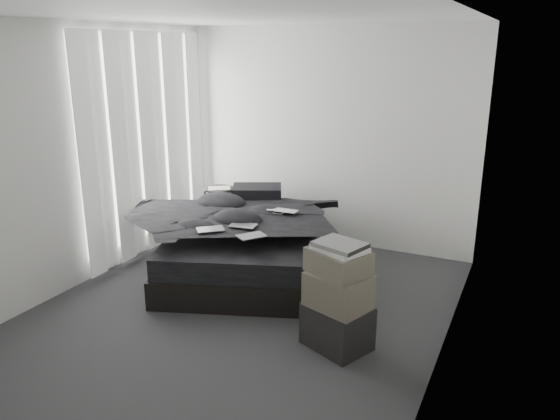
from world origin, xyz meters
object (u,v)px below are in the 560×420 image
at_px(side_stand, 219,215).
at_px(box_lower, 337,326).
at_px(laptop, 281,206).
at_px(bed, 246,259).

distance_m(side_stand, box_lower, 2.78).
distance_m(laptop, box_lower, 1.72).
distance_m(bed, laptop, 0.72).
height_order(bed, side_stand, side_stand).
xyz_separation_m(bed, box_lower, (1.42, -1.03, 0.04)).
relative_size(laptop, box_lower, 0.66).
bearing_deg(bed, side_stand, 117.81).
bearing_deg(side_stand, bed, -42.49).
distance_m(bed, box_lower, 1.76).
relative_size(bed, box_lower, 4.12).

